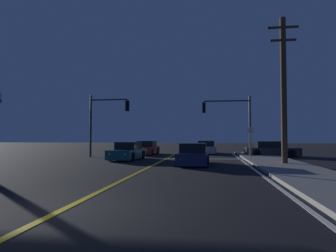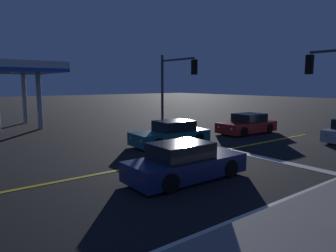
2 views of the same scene
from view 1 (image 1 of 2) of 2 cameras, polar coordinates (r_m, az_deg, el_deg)
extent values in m
plane|color=black|center=(7.61, -19.75, -15.08)|extent=(160.00, 160.00, 0.00)
cube|color=gray|center=(16.28, 23.13, -7.78)|extent=(3.20, 32.75, 0.15)
cube|color=gold|center=(16.12, -4.26, -8.25)|extent=(0.20, 30.93, 0.01)
cube|color=silver|center=(15.91, 16.62, -8.25)|extent=(0.16, 30.93, 0.01)
cube|color=silver|center=(23.32, 7.10, -6.36)|extent=(6.00, 0.50, 0.01)
cube|color=maroon|center=(29.18, -4.29, -4.67)|extent=(2.01, 4.32, 0.68)
cube|color=black|center=(29.41, -4.16, -3.48)|extent=(1.68, 2.01, 0.60)
cylinder|color=black|center=(27.69, -3.19, -5.06)|extent=(0.24, 0.65, 0.64)
cylinder|color=black|center=(28.15, -6.70, -5.00)|extent=(0.24, 0.65, 0.64)
cylinder|color=black|center=(30.27, -2.05, -4.81)|extent=(0.24, 0.65, 0.64)
cylinder|color=black|center=(30.69, -5.28, -4.77)|extent=(0.24, 0.65, 0.64)
sphere|color=#FFF4CC|center=(27.03, -4.17, -4.70)|extent=(0.18, 0.18, 0.18)
sphere|color=#FFF4CC|center=(27.33, -6.55, -4.66)|extent=(0.18, 0.18, 0.18)
sphere|color=red|center=(31.07, -2.29, -4.37)|extent=(0.14, 0.14, 0.14)
sphere|color=red|center=(31.34, -4.38, -4.35)|extent=(0.14, 0.14, 0.14)
cube|color=#2D2D33|center=(27.83, 19.52, -4.67)|extent=(4.64, 1.96, 0.68)
cube|color=black|center=(27.75, 18.95, -3.45)|extent=(2.15, 1.66, 0.60)
cylinder|color=black|center=(29.03, 21.92, -4.77)|extent=(0.64, 0.23, 0.64)
cylinder|color=black|center=(27.32, 22.86, -4.93)|extent=(0.64, 0.23, 0.64)
cylinder|color=black|center=(28.44, 16.32, -4.90)|extent=(0.64, 0.23, 0.64)
cylinder|color=black|center=(26.70, 16.92, -5.07)|extent=(0.64, 0.23, 0.64)
sphere|color=#FFF4CC|center=(28.95, 23.63, -4.36)|extent=(0.18, 0.18, 0.18)
sphere|color=#FFF4CC|center=(27.83, 24.31, -4.44)|extent=(0.18, 0.18, 0.18)
sphere|color=red|center=(28.02, 14.74, -4.54)|extent=(0.14, 0.14, 0.14)
sphere|color=red|center=(26.86, 15.06, -4.65)|extent=(0.14, 0.14, 0.14)
cube|color=navy|center=(18.48, 5.00, -6.12)|extent=(1.82, 4.48, 0.68)
cube|color=black|center=(18.18, 4.93, -4.29)|extent=(1.55, 2.07, 0.60)
cylinder|color=black|center=(19.93, 2.87, -6.18)|extent=(0.23, 0.64, 0.64)
cylinder|color=black|center=(19.83, 7.66, -6.19)|extent=(0.23, 0.64, 0.64)
cylinder|color=black|center=(17.19, 1.92, -6.83)|extent=(0.23, 0.64, 0.64)
cylinder|color=black|center=(17.07, 7.49, -6.84)|extent=(0.23, 0.64, 0.64)
sphere|color=#FFF4CC|center=(20.68, 3.86, -5.48)|extent=(0.18, 0.18, 0.18)
sphere|color=#FFF4CC|center=(20.61, 6.93, -5.48)|extent=(0.18, 0.18, 0.18)
sphere|color=red|center=(16.35, 2.56, -6.36)|extent=(0.14, 0.14, 0.14)
sphere|color=red|center=(16.27, 6.44, -6.37)|extent=(0.14, 0.14, 0.14)
cube|color=#B2B5BA|center=(30.98, 7.46, -4.51)|extent=(1.88, 4.45, 0.68)
cube|color=black|center=(30.70, 7.45, -3.41)|extent=(1.61, 2.05, 0.60)
cylinder|color=black|center=(32.39, 5.93, -4.63)|extent=(0.22, 0.64, 0.64)
cylinder|color=black|center=(32.37, 9.04, -4.62)|extent=(0.22, 0.64, 0.64)
cylinder|color=black|center=(29.63, 5.73, -4.86)|extent=(0.22, 0.64, 0.64)
cylinder|color=black|center=(29.61, 9.13, -4.84)|extent=(0.22, 0.64, 0.64)
sphere|color=#FFF4CC|center=(33.15, 6.50, -4.22)|extent=(0.18, 0.18, 0.18)
sphere|color=#FFF4CC|center=(33.14, 8.50, -4.21)|extent=(0.18, 0.18, 0.18)
sphere|color=red|center=(28.82, 6.26, -4.54)|extent=(0.14, 0.14, 0.14)
sphere|color=red|center=(28.80, 8.57, -4.53)|extent=(0.14, 0.14, 0.14)
cube|color=#195960|center=(22.67, -7.93, -5.37)|extent=(1.98, 4.50, 0.68)
cube|color=black|center=(22.90, -7.71, -3.84)|extent=(1.63, 2.10, 0.60)
cylinder|color=black|center=(21.12, -6.94, -5.94)|extent=(0.25, 0.65, 0.64)
cylinder|color=black|center=(21.68, -11.20, -5.82)|extent=(0.25, 0.65, 0.64)
cylinder|color=black|center=(23.75, -4.94, -5.53)|extent=(0.25, 0.65, 0.64)
cylinder|color=black|center=(24.25, -8.79, -5.44)|extent=(0.25, 0.65, 0.64)
sphere|color=#FFF4CC|center=(20.45, -8.36, -5.50)|extent=(0.18, 0.18, 0.18)
sphere|color=#FFF4CC|center=(20.84, -11.27, -5.42)|extent=(0.18, 0.18, 0.18)
sphere|color=red|center=(24.57, -5.08, -4.95)|extent=(0.14, 0.14, 0.14)
sphere|color=red|center=(24.90, -7.56, -4.90)|extent=(0.14, 0.14, 0.14)
cylinder|color=#38383D|center=(25.79, 15.64, -0.09)|extent=(0.18, 0.18, 5.23)
cylinder|color=#38383D|center=(25.78, 11.31, 4.80)|extent=(3.87, 0.12, 0.12)
cube|color=black|center=(25.69, 7.00, 3.57)|extent=(0.28, 0.28, 0.90)
sphere|color=red|center=(25.71, 7.00, 4.17)|extent=(0.22, 0.22, 0.22)
sphere|color=#4C2D05|center=(25.69, 7.00, 3.57)|extent=(0.22, 0.22, 0.22)
sphere|color=#0A3814|center=(25.66, 7.01, 2.97)|extent=(0.22, 0.22, 0.22)
cylinder|color=#38383D|center=(26.25, -14.80, -0.02)|extent=(0.18, 0.18, 5.34)
cylinder|color=#38383D|center=(25.84, -11.39, 5.03)|extent=(3.27, 0.12, 0.12)
cube|color=black|center=(25.28, -7.90, 3.92)|extent=(0.28, 0.28, 0.90)
sphere|color=red|center=(25.31, -7.90, 4.52)|extent=(0.22, 0.22, 0.22)
sphere|color=#4C2D05|center=(25.28, -7.90, 3.92)|extent=(0.22, 0.22, 0.22)
sphere|color=#0A3814|center=(25.25, -7.90, 3.31)|extent=(0.22, 0.22, 0.22)
cylinder|color=#4C3823|center=(19.29, 21.57, 6.36)|extent=(0.35, 0.35, 9.05)
cube|color=#4C3823|center=(20.24, 21.40, 17.43)|extent=(1.85, 0.12, 0.12)
cube|color=#4C3823|center=(19.98, 21.44, 15.27)|extent=(1.55, 0.12, 0.12)
cylinder|color=slate|center=(22.96, 15.84, -3.28)|extent=(0.06, 0.06, 2.48)
cube|color=white|center=(22.96, 15.82, -0.81)|extent=(0.56, 0.12, 0.40)
camera|label=2|loc=(13.48, 39.85, 5.42)|focal=32.83mm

